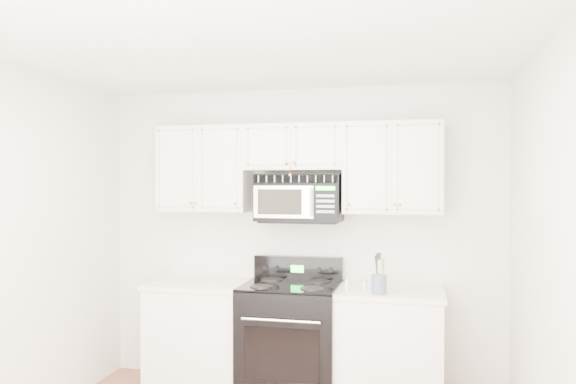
% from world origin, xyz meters
% --- Properties ---
extents(room, '(3.51, 3.51, 2.61)m').
position_xyz_m(room, '(0.00, 0.00, 1.30)').
color(room, brown).
rests_on(room, ground).
extents(base_cabinet_left, '(0.86, 0.65, 0.92)m').
position_xyz_m(base_cabinet_left, '(-0.80, 1.44, 0.43)').
color(base_cabinet_left, silver).
rests_on(base_cabinet_left, ground).
extents(base_cabinet_right, '(0.86, 0.65, 0.92)m').
position_xyz_m(base_cabinet_right, '(0.80, 1.44, 0.43)').
color(base_cabinet_right, silver).
rests_on(base_cabinet_right, ground).
extents(range, '(0.79, 0.71, 1.13)m').
position_xyz_m(range, '(-0.00, 1.42, 0.48)').
color(range, black).
rests_on(range, ground).
extents(upper_cabinets, '(2.44, 0.37, 0.75)m').
position_xyz_m(upper_cabinets, '(-0.00, 1.58, 1.93)').
color(upper_cabinets, silver).
rests_on(upper_cabinets, ground).
extents(microwave, '(0.72, 0.41, 0.40)m').
position_xyz_m(microwave, '(0.04, 1.56, 1.65)').
color(microwave, black).
rests_on(microwave, ground).
extents(utensil_crock, '(0.12, 0.12, 0.31)m').
position_xyz_m(utensil_crock, '(0.73, 1.24, 1.00)').
color(utensil_crock, slate).
rests_on(utensil_crock, base_cabinet_right).
extents(shaker_salt, '(0.04, 0.04, 0.09)m').
position_xyz_m(shaker_salt, '(0.48, 1.31, 0.97)').
color(shaker_salt, silver).
rests_on(shaker_salt, base_cabinet_right).
extents(shaker_pepper, '(0.04, 0.04, 0.09)m').
position_xyz_m(shaker_pepper, '(0.62, 1.32, 0.97)').
color(shaker_pepper, silver).
rests_on(shaker_pepper, base_cabinet_right).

